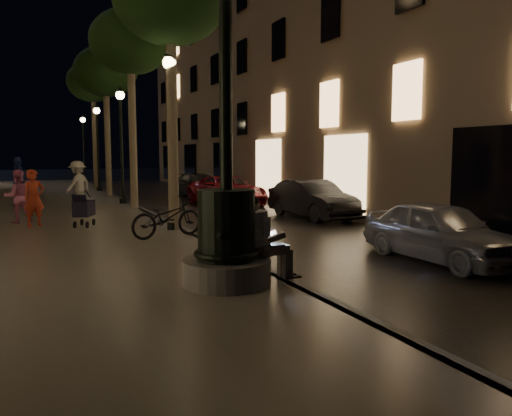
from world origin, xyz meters
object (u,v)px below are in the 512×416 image
car_rear (199,186)px  fountain_lamppost (226,221)px  car_third (227,191)px  tree_third (106,73)px  tree_second (130,43)px  seated_man_laptop (262,236)px  tree_near (170,1)px  car_second (313,199)px  pedestrian_blue (18,181)px  lamp_curb_b (121,130)px  lamp_curb_d (84,140)px  car_front (441,232)px  pedestrian_white (78,184)px  lamp_curb_a (170,117)px  pedestrian_pink (18,196)px  bicycle (167,217)px  stroller (84,209)px  pedestrian_red (34,198)px  lamp_curb_c (97,136)px  tree_far (93,83)px

car_rear → fountain_lamppost: bearing=-109.0°
car_third → car_rear: car_third is taller
fountain_lamppost → tree_third: (0.70, 18.00, 4.93)m
car_rear → tree_second: bearing=-132.4°
seated_man_laptop → tree_near: size_ratio=0.19×
car_second → pedestrian_blue: (-9.45, 7.11, 0.49)m
tree_near → lamp_curb_b: size_ratio=1.52×
lamp_curb_d → tree_near: bearing=-89.9°
car_front → pedestrian_white: pedestrian_white is taller
lamp_curb_a → pedestrian_pink: (-3.85, 3.17, -2.24)m
car_front → lamp_curb_a: bearing=128.6°
car_front → bicycle: size_ratio=1.97×
fountain_lamppost → stroller: fountain_lamppost is taller
tree_near → car_second: size_ratio=1.78×
tree_near → bicycle: tree_near is taller
seated_man_laptop → pedestrian_blue: (-3.86, 14.90, 0.24)m
fountain_lamppost → lamp_curb_b: 14.16m
car_third → lamp_curb_a: bearing=-125.4°
car_front → pedestrian_red: 10.84m
stroller → car_front: (6.45, -6.94, -0.08)m
tree_third → car_rear: tree_third is taller
tree_third → car_front: size_ratio=1.92×
fountain_lamppost → car_rear: (5.00, 17.06, -0.58)m
tree_near → car_third: 9.99m
car_rear → lamp_curb_c: bearing=128.3°
tree_second → car_third: size_ratio=1.58×
pedestrian_red → bicycle: bearing=-73.1°
pedestrian_white → pedestrian_blue: pedestrian_blue is taller
seated_man_laptop → car_third: seated_man_laptop is taller
car_front → car_second: bearing=80.8°
seated_man_laptop → lamp_curb_d: 30.09m
fountain_lamppost → car_rear: size_ratio=1.20×
seated_man_laptop → car_front: (4.39, 0.56, -0.29)m
car_front → car_third: bearing=90.2°
tree_second → tree_near: bearing=-90.5°
fountain_lamppost → car_third: (5.00, 13.11, -0.56)m
lamp_curb_b → car_third: size_ratio=1.03×
seated_man_laptop → pedestrian_white: size_ratio=0.78×
tree_near → car_rear: size_ratio=1.68×
tree_far → lamp_curb_c: tree_far is taller
seated_man_laptop → lamp_curb_b: bearing=89.6°
tree_second → lamp_curb_d: tree_second is taller
car_rear → pedestrian_pink: bearing=-138.6°
fountain_lamppost → pedestrian_pink: bearing=109.0°
lamp_curb_c → bicycle: size_ratio=2.52×
lamp_curb_b → pedestrian_red: lamp_curb_b is taller
pedestrian_blue → stroller: bearing=-6.5°
car_third → fountain_lamppost: bearing=-115.2°
car_third → pedestrian_white: bearing=175.3°
seated_man_laptop → lamp_curb_c: size_ratio=0.29×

